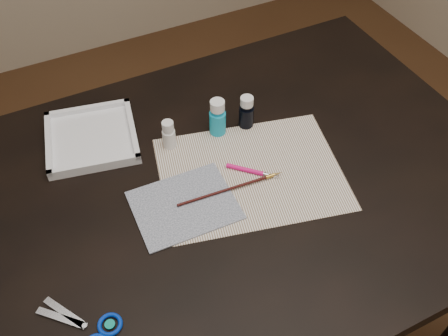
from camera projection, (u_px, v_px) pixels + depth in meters
name	position (u px, v px, depth m)	size (l,w,h in m)	color
ground	(224.00, 328.00, 1.68)	(3.50, 3.50, 0.02)	#422614
table	(224.00, 269.00, 1.40)	(1.30, 0.90, 0.75)	black
paper	(251.00, 173.00, 1.13)	(0.41, 0.31, 0.00)	white
canvas	(184.00, 205.00, 1.07)	(0.21, 0.17, 0.00)	black
paint_bottle_white	(169.00, 135.00, 1.16)	(0.03, 0.03, 0.08)	white
paint_bottle_cyan	(218.00, 117.00, 1.19)	(0.04, 0.04, 0.10)	#13A5CB
paint_bottle_navy	(246.00, 112.00, 1.21)	(0.04, 0.04, 0.09)	black
paintbrush	(231.00, 188.00, 1.09)	(0.25, 0.01, 0.01)	black
craft_knife	(254.00, 172.00, 1.13)	(0.13, 0.01, 0.01)	#EA1176
scissors	(75.00, 326.00, 0.89)	(0.18, 0.09, 0.01)	silver
palette_tray	(91.00, 137.00, 1.19)	(0.21, 0.21, 0.03)	white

